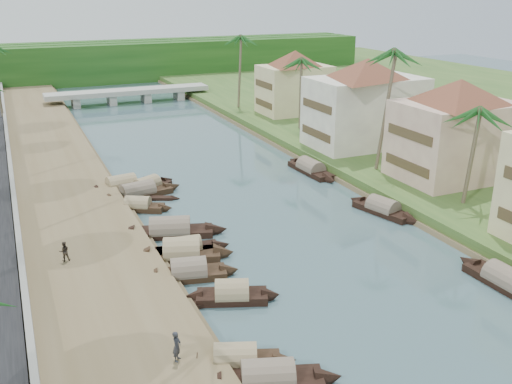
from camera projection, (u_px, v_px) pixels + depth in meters
name	position (u px, v px, depth m)	size (l,w,h in m)	color
ground	(358.00, 292.00, 37.78)	(220.00, 220.00, 0.00)	#3D575C
left_bank	(70.00, 218.00, 48.81)	(10.00, 180.00, 0.80)	brown
right_bank	(404.00, 167.00, 62.01)	(16.00, 180.00, 1.20)	#2E4F1F
retaining_wall	(16.00, 215.00, 46.89)	(0.40, 180.00, 1.10)	slate
treeline	(100.00, 62.00, 122.57)	(120.00, 14.00, 8.00)	#143E10
bridge	(129.00, 93.00, 99.22)	(28.00, 4.00, 2.40)	#98998F
building_mid	(456.00, 128.00, 55.35)	(14.11, 14.11, 9.70)	beige
building_far	(365.00, 102.00, 66.95)	(15.59, 15.59, 10.20)	white
building_distant	(295.00, 81.00, 84.72)	(12.62, 12.62, 9.20)	beige
sampan_3	(268.00, 379.00, 28.70)	(7.95, 4.06, 2.13)	black
sampan_4	(235.00, 361.00, 30.15)	(6.77, 3.79, 1.95)	black
sampan_5	(232.00, 295.00, 36.61)	(6.52, 3.75, 2.07)	black
sampan_6	(189.00, 273.00, 39.43)	(7.40, 3.22, 2.17)	black
sampan_7	(185.00, 249.00, 43.01)	(7.36, 2.21, 1.97)	black
sampan_8	(182.00, 253.00, 42.32)	(8.14, 4.32, 2.43)	black
sampan_9	(170.00, 231.00, 46.26)	(9.65, 4.65, 2.39)	black
sampan_10	(138.00, 206.00, 51.48)	(6.33, 4.29, 1.84)	black
sampan_11	(147.00, 187.00, 56.41)	(7.09, 4.82, 2.09)	black
sampan_12	(138.00, 193.00, 54.76)	(9.40, 3.39, 2.20)	black
sampan_13	(122.00, 186.00, 56.73)	(8.32, 2.87, 2.23)	black
sampan_14	(508.00, 283.00, 38.11)	(2.03, 8.99, 2.17)	black
sampan_15	(383.00, 209.00, 50.78)	(3.65, 8.09, 2.14)	black
sampan_16	(311.00, 169.00, 61.99)	(2.29, 9.44, 2.27)	black
canoe_1	(200.00, 305.00, 36.06)	(4.61, 0.92, 0.74)	black
canoe_2	(154.00, 198.00, 54.25)	(4.98, 2.73, 0.74)	black
palm_1	(476.00, 112.00, 47.36)	(3.20, 3.20, 9.78)	brown
palm_2	(387.00, 55.00, 55.62)	(3.20, 3.20, 13.51)	brown
palm_3	(301.00, 61.00, 73.67)	(3.20, 3.20, 10.63)	brown
palm_7	(238.00, 38.00, 86.73)	(3.20, 3.20, 12.37)	brown
tree_6	(399.00, 103.00, 69.16)	(4.22, 4.22, 6.41)	#4D3B2C
person_near	(177.00, 346.00, 29.28)	(0.62, 0.40, 1.69)	#2B2D34
person_far	(64.00, 251.00, 40.10)	(0.70, 0.55, 1.45)	#372E27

